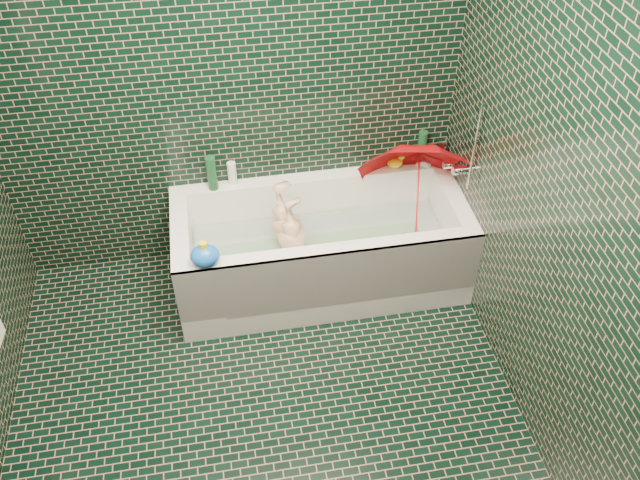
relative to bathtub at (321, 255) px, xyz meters
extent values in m
plane|color=black|center=(-0.45, -1.01, -0.21)|extent=(2.80, 2.80, 0.00)
plane|color=black|center=(-0.45, 0.39, 1.04)|extent=(2.80, 0.00, 2.80)
plane|color=black|center=(0.85, -1.01, 1.04)|extent=(0.00, 2.80, 2.80)
cube|color=white|center=(0.00, 0.02, -0.14)|extent=(1.70, 0.75, 0.15)
cube|color=white|center=(0.00, 0.34, 0.14)|extent=(1.70, 0.10, 0.40)
cube|color=white|center=(0.00, -0.31, 0.14)|extent=(1.70, 0.10, 0.40)
cube|color=white|center=(0.80, 0.02, 0.14)|extent=(0.10, 0.55, 0.40)
cube|color=white|center=(-0.80, 0.02, 0.14)|extent=(0.10, 0.55, 0.40)
cube|color=white|center=(0.00, -0.35, 0.06)|extent=(1.70, 0.02, 0.55)
cube|color=green|center=(0.00, 0.02, -0.06)|extent=(1.35, 0.47, 0.01)
cube|color=silver|center=(0.00, 0.02, 0.09)|extent=(1.48, 0.53, 0.00)
cylinder|color=silver|center=(0.83, 0.02, 0.52)|extent=(0.14, 0.05, 0.05)
cylinder|color=silver|center=(0.75, 0.08, 0.52)|extent=(0.05, 0.04, 0.04)
cylinder|color=silver|center=(0.82, -0.08, 0.74)|extent=(0.01, 0.01, 0.55)
imported|color=tan|center=(-0.16, -0.03, 0.10)|extent=(0.92, 0.46, 0.29)
imported|color=red|center=(0.59, 0.07, 0.32)|extent=(0.98, 1.08, 0.95)
imported|color=white|center=(0.69, 0.31, 0.34)|extent=(0.14, 0.14, 0.27)
imported|color=#59207A|center=(0.80, 0.36, 0.34)|extent=(0.10, 0.10, 0.20)
imported|color=#134422|center=(0.62, 0.36, 0.34)|extent=(0.14, 0.14, 0.16)
cylinder|color=#134422|center=(0.69, 0.36, 0.45)|extent=(0.07, 0.07, 0.23)
cylinder|color=silver|center=(0.80, 0.32, 0.43)|extent=(0.06, 0.06, 0.17)
cylinder|color=#134422|center=(-0.59, 0.33, 0.45)|extent=(0.06, 0.06, 0.22)
cylinder|color=white|center=(-0.47, 0.36, 0.41)|extent=(0.07, 0.07, 0.15)
ellipsoid|color=yellow|center=(0.52, 0.34, 0.38)|extent=(0.10, 0.09, 0.07)
sphere|color=yellow|center=(0.56, 0.34, 0.42)|extent=(0.05, 0.05, 0.05)
cone|color=orange|center=(0.58, 0.35, 0.42)|extent=(0.02, 0.02, 0.02)
ellipsoid|color=blue|center=(-0.67, -0.31, 0.40)|extent=(0.18, 0.17, 0.12)
cylinder|color=yellow|center=(-0.67, -0.31, 0.47)|extent=(0.04, 0.04, 0.04)
camera|label=1|loc=(-0.52, -2.88, 2.83)|focal=38.00mm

